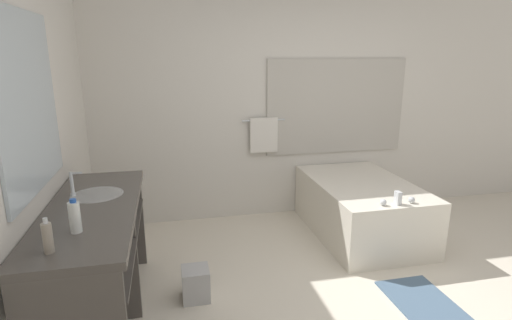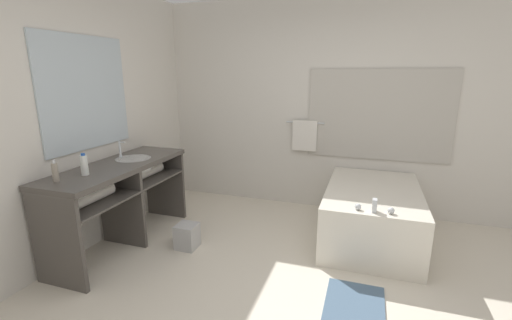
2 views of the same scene
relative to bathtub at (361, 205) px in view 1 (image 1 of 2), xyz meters
name	(u,v)px [view 1 (image 1 of 2)]	position (x,y,z in m)	size (l,w,h in m)	color
wall_back_with_blinds	(289,102)	(-0.57, 0.80, 1.03)	(7.40, 0.13, 2.70)	silver
vanity_counter	(96,236)	(-2.49, -0.93, 0.34)	(0.59, 1.65, 0.89)	#4C4742
sink_faucet	(72,184)	(-2.65, -0.71, 0.66)	(0.09, 0.04, 0.18)	silver
bathtub	(361,205)	(0.00, 0.00, 0.00)	(0.96, 1.51, 0.70)	silver
water_bottle_1	(75,217)	(-2.50, -1.36, 0.66)	(0.06, 0.06, 0.20)	silver
soap_dispenser	(48,237)	(-2.59, -1.59, 0.65)	(0.05, 0.05, 0.19)	gray
waste_bin	(196,284)	(-1.82, -0.82, -0.19)	(0.21, 0.21, 0.26)	#B2B2B2
bath_mat	(428,307)	(-0.10, -1.34, -0.31)	(0.46, 0.80, 0.02)	slate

